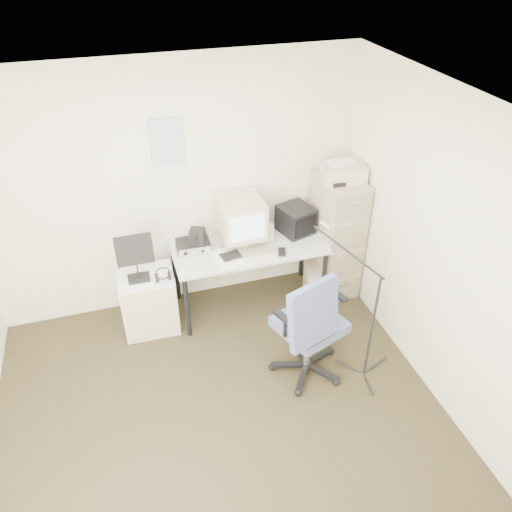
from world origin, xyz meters
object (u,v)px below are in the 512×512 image
object	(u,v)px
filing_cabinet	(335,235)
office_chair	(310,322)
desk	(249,275)
side_cart	(149,301)

from	to	relation	value
filing_cabinet	office_chair	bearing A→B (deg)	-123.75
filing_cabinet	office_chair	world-z (taller)	filing_cabinet
desk	side_cart	bearing A→B (deg)	-176.48
desk	side_cart	distance (m)	1.04
office_chair	side_cart	size ratio (longest dim) A/B	1.79
filing_cabinet	desk	size ratio (longest dim) A/B	0.87
filing_cabinet	desk	xyz separation A→B (m)	(-0.95, -0.03, -0.29)
desk	side_cart	world-z (taller)	desk
filing_cabinet	desk	bearing A→B (deg)	-178.19
office_chair	side_cart	xyz separation A→B (m)	(-1.26, 0.99, -0.25)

